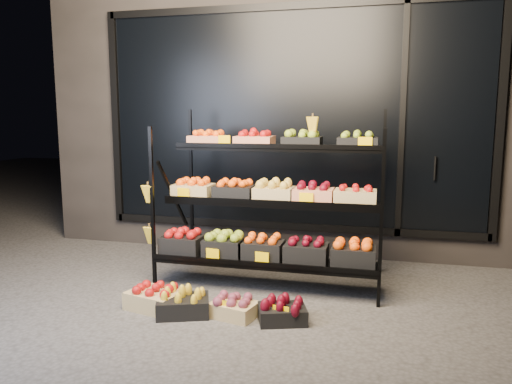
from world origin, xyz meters
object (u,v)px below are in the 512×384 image
(floor_crate_left, at_px, (155,297))
(floor_crate_midleft, at_px, (183,303))
(floor_crate_midright, at_px, (234,306))
(display_rack, at_px, (270,202))

(floor_crate_left, xyz_separation_m, floor_crate_midleft, (0.28, -0.06, -0.00))
(floor_crate_midright, bearing_deg, display_rack, 99.15)
(display_rack, xyz_separation_m, floor_crate_left, (-0.78, -0.91, -0.69))
(floor_crate_left, xyz_separation_m, floor_crate_midright, (0.70, -0.01, -0.01))
(display_rack, distance_m, floor_crate_midleft, 1.29)
(floor_crate_left, distance_m, floor_crate_midleft, 0.29)
(floor_crate_midleft, xyz_separation_m, floor_crate_midright, (0.42, 0.06, -0.01))
(floor_crate_left, distance_m, floor_crate_midright, 0.70)
(floor_crate_midleft, bearing_deg, floor_crate_left, 146.87)
(floor_crate_left, bearing_deg, floor_crate_midleft, 1.71)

